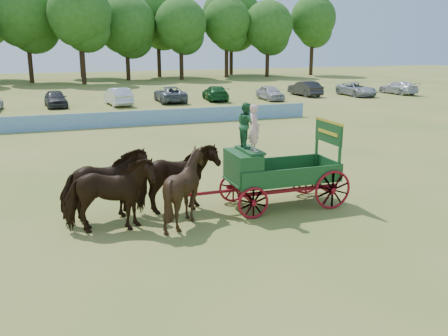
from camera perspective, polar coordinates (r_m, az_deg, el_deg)
ground at (r=18.33m, az=2.40°, el=-3.94°), size 160.00×160.00×0.00m
horse_lead_left at (r=15.61m, az=-12.98°, el=-3.07°), size 2.91×1.55×2.36m
horse_lead_right at (r=16.66m, az=-13.44°, el=-1.98°), size 3.01×1.84×2.36m
horse_wheel_left at (r=16.02m, az=-4.44°, el=-2.26°), size 2.40×2.20×2.37m
horse_wheel_right at (r=17.05m, az=-5.41°, el=-1.26°), size 2.88×1.48×2.36m
farm_dray at (r=17.38m, az=4.48°, el=0.64°), size 6.00×2.00×3.72m
sponsor_banner at (r=34.97m, az=-10.23°, el=5.59°), size 26.00×0.08×1.05m
parked_cars at (r=47.15m, az=-8.45°, el=8.16°), size 57.92×6.91×1.58m
treeline at (r=75.93m, az=-20.33°, el=16.21°), size 86.63×21.69×15.32m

